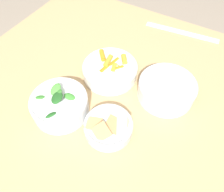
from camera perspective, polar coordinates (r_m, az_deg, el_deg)
name	(u,v)px	position (r m, az deg, el deg)	size (l,w,h in m)	color
ground_plane	(109,157)	(1.46, -0.91, -15.58)	(10.00, 10.00, 0.00)	gray
dining_table	(107,98)	(0.89, -1.44, -0.65)	(1.05, 0.99, 0.75)	tan
bowl_carrots	(110,70)	(0.80, -0.47, 6.87)	(0.20, 0.20, 0.06)	silver
bowl_greens	(60,104)	(0.71, -13.49, -2.13)	(0.18, 0.18, 0.10)	silver
bowl_beans_hotdog	(166,90)	(0.76, 14.02, 1.63)	(0.19, 0.19, 0.06)	silver
bowl_cookies	(108,126)	(0.67, -0.96, -7.96)	(0.15, 0.15, 0.05)	silver
ruler	(182,32)	(1.05, 17.71, 15.59)	(0.32, 0.06, 0.00)	#EFB7C6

